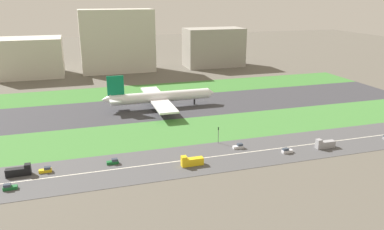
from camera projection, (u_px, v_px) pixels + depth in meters
name	position (u px, v px, depth m)	size (l,w,h in m)	color
ground_plane	(181.00, 106.00, 217.24)	(800.00, 800.00, 0.00)	#5B564C
runway	(181.00, 106.00, 217.22)	(280.00, 46.00, 0.10)	#38383D
grass_median_north	(165.00, 89.00, 254.55)	(280.00, 36.00, 0.10)	#3D7A33
grass_median_south	(204.00, 129.00, 179.90)	(280.00, 36.00, 0.10)	#427F38
highway	(230.00, 155.00, 150.76)	(280.00, 28.00, 0.10)	#4C4C4F
highway_centerline	(230.00, 155.00, 150.75)	(266.00, 0.50, 0.01)	silver
airliner	(158.00, 97.00, 211.63)	(65.00, 56.00, 19.70)	white
car_1	(239.00, 146.00, 156.72)	(4.40, 1.80, 2.00)	silver
car_0	(46.00, 170.00, 135.63)	(4.40, 1.80, 2.00)	yellow
truck_2	(325.00, 144.00, 157.07)	(8.40, 2.50, 4.00)	#99999E
car_4	(287.00, 151.00, 152.32)	(4.40, 1.80, 2.00)	silver
car_2	(113.00, 162.00, 142.32)	(4.40, 1.80, 2.00)	#19662D
car_5	(9.00, 187.00, 123.54)	(4.40, 1.80, 2.00)	#19662D
truck_1	(192.00, 161.00, 140.81)	(8.40, 2.50, 4.00)	yellow
truck_0	(19.00, 171.00, 132.95)	(8.40, 2.50, 4.00)	black
traffic_light	(218.00, 134.00, 161.29)	(0.36, 0.50, 7.20)	#4C4C51
terminal_building	(30.00, 57.00, 291.33)	(49.24, 33.92, 29.69)	beige
hangar_building	(117.00, 41.00, 307.14)	(58.57, 25.50, 50.17)	beige
office_tower	(214.00, 47.00, 333.18)	(51.00, 26.69, 33.25)	#9E998E
fuel_tank_west	(116.00, 54.00, 354.17)	(24.18, 24.18, 15.69)	silver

